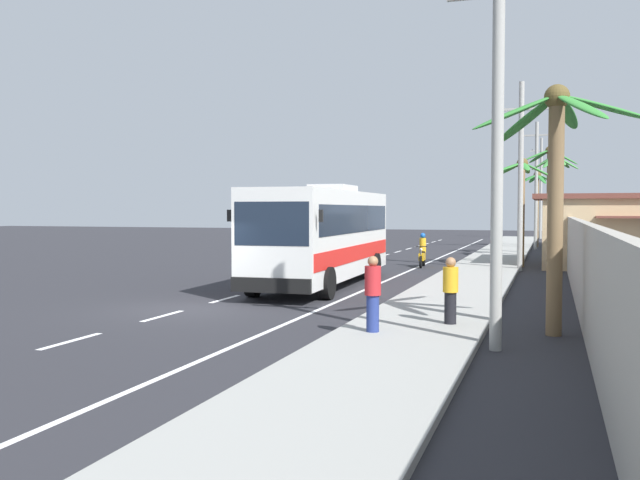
{
  "coord_description": "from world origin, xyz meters",
  "views": [
    {
      "loc": [
        9.77,
        -17.45,
        2.83
      ],
      "look_at": [
        1.61,
        6.95,
        1.7
      ],
      "focal_mm": 38.9,
      "sensor_mm": 36.0,
      "label": 1
    }
  ],
  "objects_px": {
    "pedestrian_near_kerb": "(450,289)",
    "utility_pole_far": "(536,182)",
    "motorcycle_beside_bus": "(422,253)",
    "palm_second": "(555,187)",
    "pedestrian_midwalk": "(373,292)",
    "utility_pole_nearest": "(498,129)",
    "utility_pole_mid": "(521,172)",
    "palm_third": "(556,163)",
    "coach_bus_foreground": "(324,233)",
    "utility_pole_distant": "(541,186)",
    "palm_nearest": "(522,188)",
    "palm_fourth": "(537,193)",
    "palm_farthest": "(549,182)"
  },
  "relations": [
    {
      "from": "coach_bus_foreground",
      "to": "palm_second",
      "type": "relative_size",
      "value": 1.83
    },
    {
      "from": "coach_bus_foreground",
      "to": "motorcycle_beside_bus",
      "type": "relative_size",
      "value": 5.69
    },
    {
      "from": "palm_nearest",
      "to": "palm_farthest",
      "type": "relative_size",
      "value": 0.8
    },
    {
      "from": "palm_farthest",
      "to": "pedestrian_near_kerb",
      "type": "bearing_deg",
      "value": -94.19
    },
    {
      "from": "pedestrian_midwalk",
      "to": "palm_second",
      "type": "bearing_deg",
      "value": -0.81
    },
    {
      "from": "palm_second",
      "to": "palm_third",
      "type": "xyz_separation_m",
      "value": [
        -0.06,
        -25.28,
        -0.27
      ]
    },
    {
      "from": "coach_bus_foreground",
      "to": "pedestrian_midwalk",
      "type": "relative_size",
      "value": 6.67
    },
    {
      "from": "pedestrian_near_kerb",
      "to": "utility_pole_distant",
      "type": "height_order",
      "value": "utility_pole_distant"
    },
    {
      "from": "coach_bus_foreground",
      "to": "palm_fourth",
      "type": "height_order",
      "value": "palm_fourth"
    },
    {
      "from": "pedestrian_midwalk",
      "to": "palm_third",
      "type": "height_order",
      "value": "palm_third"
    },
    {
      "from": "palm_fourth",
      "to": "utility_pole_far",
      "type": "bearing_deg",
      "value": -90.01
    },
    {
      "from": "utility_pole_nearest",
      "to": "utility_pole_mid",
      "type": "bearing_deg",
      "value": 90.98
    },
    {
      "from": "utility_pole_mid",
      "to": "palm_nearest",
      "type": "bearing_deg",
      "value": 91.04
    },
    {
      "from": "palm_second",
      "to": "pedestrian_near_kerb",
      "type": "bearing_deg",
      "value": -95.37
    },
    {
      "from": "palm_third",
      "to": "palm_farthest",
      "type": "bearing_deg",
      "value": 90.49
    },
    {
      "from": "utility_pole_nearest",
      "to": "utility_pole_distant",
      "type": "xyz_separation_m",
      "value": [
        0.04,
        56.21,
        0.65
      ]
    },
    {
      "from": "pedestrian_near_kerb",
      "to": "palm_nearest",
      "type": "xyz_separation_m",
      "value": [
        0.83,
        19.12,
        2.95
      ]
    },
    {
      "from": "palm_farthest",
      "to": "utility_pole_far",
      "type": "bearing_deg",
      "value": 97.41
    },
    {
      "from": "pedestrian_near_kerb",
      "to": "utility_pole_far",
      "type": "distance_m",
      "value": 35.56
    },
    {
      "from": "pedestrian_midwalk",
      "to": "palm_fourth",
      "type": "distance_m",
      "value": 40.11
    },
    {
      "from": "utility_pole_distant",
      "to": "palm_second",
      "type": "height_order",
      "value": "utility_pole_distant"
    },
    {
      "from": "utility_pole_mid",
      "to": "utility_pole_distant",
      "type": "xyz_separation_m",
      "value": [
        0.36,
        37.47,
        0.53
      ]
    },
    {
      "from": "utility_pole_far",
      "to": "palm_second",
      "type": "relative_size",
      "value": 1.48
    },
    {
      "from": "utility_pole_nearest",
      "to": "palm_third",
      "type": "distance_m",
      "value": 2.48
    },
    {
      "from": "palm_farthest",
      "to": "palm_nearest",
      "type": "bearing_deg",
      "value": -97.7
    },
    {
      "from": "pedestrian_near_kerb",
      "to": "utility_pole_far",
      "type": "bearing_deg",
      "value": -46.78
    },
    {
      "from": "coach_bus_foreground",
      "to": "pedestrian_midwalk",
      "type": "distance_m",
      "value": 10.65
    },
    {
      "from": "motorcycle_beside_bus",
      "to": "palm_second",
      "type": "distance_m",
      "value": 10.45
    },
    {
      "from": "utility_pole_nearest",
      "to": "utility_pole_distant",
      "type": "height_order",
      "value": "utility_pole_distant"
    },
    {
      "from": "utility_pole_far",
      "to": "palm_third",
      "type": "xyz_separation_m",
      "value": [
        1.15,
        -35.34,
        -0.91
      ]
    },
    {
      "from": "palm_nearest",
      "to": "palm_second",
      "type": "bearing_deg",
      "value": 75.87
    },
    {
      "from": "utility_pole_distant",
      "to": "palm_third",
      "type": "height_order",
      "value": "utility_pole_distant"
    },
    {
      "from": "palm_third",
      "to": "palm_farthest",
      "type": "xyz_separation_m",
      "value": [
        -0.24,
        28.38,
        0.68
      ]
    },
    {
      "from": "palm_second",
      "to": "utility_pole_mid",
      "type": "bearing_deg",
      "value": -99.85
    },
    {
      "from": "motorcycle_beside_bus",
      "to": "palm_third",
      "type": "distance_m",
      "value": 18.89
    },
    {
      "from": "motorcycle_beside_bus",
      "to": "utility_pole_mid",
      "type": "height_order",
      "value": "utility_pole_mid"
    },
    {
      "from": "coach_bus_foreground",
      "to": "utility_pole_nearest",
      "type": "bearing_deg",
      "value": -55.58
    },
    {
      "from": "pedestrian_near_kerb",
      "to": "utility_pole_nearest",
      "type": "distance_m",
      "value": 4.23
    },
    {
      "from": "coach_bus_foreground",
      "to": "palm_second",
      "type": "height_order",
      "value": "palm_second"
    },
    {
      "from": "utility_pole_far",
      "to": "palm_fourth",
      "type": "distance_m",
      "value": 3.02
    },
    {
      "from": "pedestrian_near_kerb",
      "to": "utility_pole_distant",
      "type": "relative_size",
      "value": 0.16
    },
    {
      "from": "palm_third",
      "to": "palm_fourth",
      "type": "height_order",
      "value": "palm_fourth"
    },
    {
      "from": "motorcycle_beside_bus",
      "to": "utility_pole_distant",
      "type": "height_order",
      "value": "utility_pole_distant"
    },
    {
      "from": "palm_fourth",
      "to": "palm_nearest",
      "type": "bearing_deg",
      "value": -91.04
    },
    {
      "from": "utility_pole_mid",
      "to": "palm_second",
      "type": "height_order",
      "value": "utility_pole_mid"
    },
    {
      "from": "motorcycle_beside_bus",
      "to": "palm_third",
      "type": "xyz_separation_m",
      "value": [
        6.11,
        -17.59,
        3.19
      ]
    },
    {
      "from": "utility_pole_mid",
      "to": "utility_pole_distant",
      "type": "height_order",
      "value": "utility_pole_distant"
    },
    {
      "from": "palm_nearest",
      "to": "palm_fourth",
      "type": "relative_size",
      "value": 0.94
    },
    {
      "from": "utility_pole_nearest",
      "to": "palm_nearest",
      "type": "bearing_deg",
      "value": 90.99
    },
    {
      "from": "pedestrian_near_kerb",
      "to": "utility_pole_nearest",
      "type": "bearing_deg",
      "value": 164.34
    }
  ]
}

